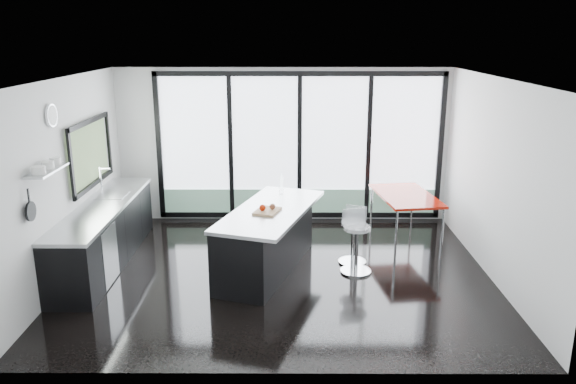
{
  "coord_description": "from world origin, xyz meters",
  "views": [
    {
      "loc": [
        0.14,
        -7.55,
        3.39
      ],
      "look_at": [
        0.1,
        0.3,
        1.15
      ],
      "focal_mm": 35.0,
      "sensor_mm": 36.0,
      "label": 1
    }
  ],
  "objects_px": {
    "island": "(266,239)",
    "bar_stool_far": "(353,242)",
    "bar_stool_near": "(356,249)",
    "red_table": "(405,217)"
  },
  "relations": [
    {
      "from": "island",
      "to": "bar_stool_near",
      "type": "xyz_separation_m",
      "value": [
        1.31,
        -0.11,
        -0.12
      ]
    },
    {
      "from": "island",
      "to": "bar_stool_far",
      "type": "distance_m",
      "value": 1.33
    },
    {
      "from": "bar_stool_near",
      "to": "bar_stool_far",
      "type": "distance_m",
      "value": 0.35
    },
    {
      "from": "bar_stool_near",
      "to": "bar_stool_far",
      "type": "relative_size",
      "value": 1.07
    },
    {
      "from": "island",
      "to": "bar_stool_near",
      "type": "bearing_deg",
      "value": -4.85
    },
    {
      "from": "bar_stool_near",
      "to": "bar_stool_far",
      "type": "xyz_separation_m",
      "value": [
        -0.01,
        0.35,
        -0.02
      ]
    },
    {
      "from": "bar_stool_near",
      "to": "bar_stool_far",
      "type": "bearing_deg",
      "value": 77.57
    },
    {
      "from": "bar_stool_far",
      "to": "red_table",
      "type": "height_order",
      "value": "red_table"
    },
    {
      "from": "bar_stool_near",
      "to": "bar_stool_far",
      "type": "height_order",
      "value": "bar_stool_near"
    },
    {
      "from": "bar_stool_near",
      "to": "red_table",
      "type": "height_order",
      "value": "red_table"
    }
  ]
}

